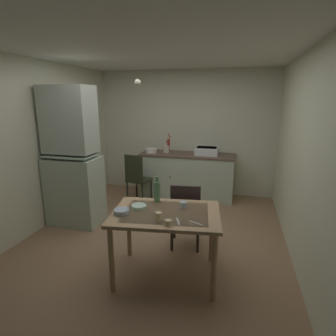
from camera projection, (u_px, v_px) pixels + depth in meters
ground_plane at (156, 238)px, 3.99m from camera, size 5.31×5.31×0.00m
wall_back at (186, 133)px, 5.74m from camera, size 3.74×0.10×2.53m
wall_left at (37, 146)px, 4.13m from camera, size 0.10×4.41×2.53m
wall_right at (306, 160)px, 3.22m from camera, size 0.10×4.41×2.53m
ceiling_slab at (153, 47)px, 3.35m from camera, size 3.74×4.41×0.10m
hutch_cabinet at (73, 162)px, 4.25m from camera, size 0.81×0.53×2.16m
counter_cabinet at (187, 175)px, 5.57m from camera, size 1.88×0.64×0.89m
sink_basin at (207, 151)px, 5.35m from camera, size 0.44×0.34×0.15m
hand_pump at (169, 144)px, 5.56m from camera, size 0.05×0.27×0.39m
mixing_bowl_counter at (151, 150)px, 5.58m from camera, size 0.24×0.24×0.09m
stoneware_crock at (166, 149)px, 5.59m from camera, size 0.13×0.13×0.14m
dining_table at (166, 220)px, 2.99m from camera, size 1.25×0.96×0.77m
chair_far_side at (186, 214)px, 3.61m from camera, size 0.45×0.45×0.92m
chair_by_counter at (137, 178)px, 5.23m from camera, size 0.47×0.47×0.95m
serving_bowl_wide at (122, 211)px, 2.92m from camera, size 0.16×0.16×0.05m
soup_bowl_small at (139, 207)px, 3.06m from camera, size 0.17×0.17×0.04m
mug_tall at (158, 216)px, 2.77m from camera, size 0.06×0.06×0.08m
mug_dark at (183, 205)px, 3.07m from camera, size 0.08×0.08×0.07m
teacup_cream at (168, 223)px, 2.65m from camera, size 0.06×0.06×0.06m
glass_bottle at (157, 191)px, 3.25m from camera, size 0.07×0.07×0.31m
table_knife at (178, 222)px, 2.73m from camera, size 0.08×0.17×0.00m
teaspoon_near_bowl at (196, 223)px, 2.70m from camera, size 0.15×0.08×0.00m
pendant_bulb at (138, 82)px, 3.61m from camera, size 0.08×0.08×0.08m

